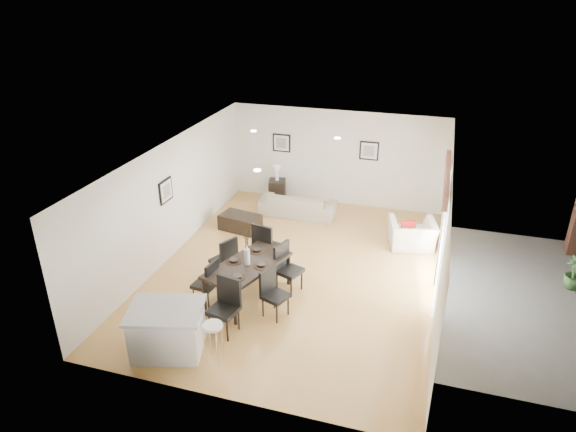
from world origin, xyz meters
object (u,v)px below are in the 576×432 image
(dining_chair_wnear, at_px, (208,281))
(bar_stool, at_px, (213,330))
(dining_chair_wfar, at_px, (226,257))
(dining_chair_foot, at_px, (265,244))
(dining_table, at_px, (248,267))
(kitchen_island, at_px, (167,330))
(sofa, at_px, (298,204))
(dining_chair_head, at_px, (226,302))
(armchair, at_px, (412,234))
(dining_chair_enear, at_px, (272,290))
(coffee_table, at_px, (240,222))
(side_table, at_px, (277,190))
(dining_chair_efar, at_px, (286,265))

(dining_chair_wnear, xyz_separation_m, bar_stool, (0.79, -1.51, 0.10))
(dining_chair_wfar, distance_m, dining_chair_foot, 0.95)
(bar_stool, bearing_deg, dining_chair_foot, 92.99)
(dining_chair_wnear, bearing_deg, bar_stool, 35.09)
(dining_table, distance_m, kitchen_island, 2.12)
(sofa, height_order, dining_chair_head, dining_chair_head)
(armchair, xyz_separation_m, dining_chair_wfar, (-3.66, -2.70, 0.23))
(dining_chair_enear, bearing_deg, dining_chair_foot, 45.11)
(dining_chair_wfar, xyz_separation_m, dining_chair_enear, (1.31, -0.85, -0.03))
(dining_chair_head, height_order, dining_chair_foot, dining_chair_foot)
(dining_chair_wfar, bearing_deg, bar_stool, 44.39)
(dining_table, xyz_separation_m, kitchen_island, (-0.73, -1.98, -0.24))
(kitchen_island, bearing_deg, dining_chair_foot, 62.05)
(armchair, bearing_deg, bar_stool, 47.00)
(dining_chair_head, bearing_deg, dining_table, 100.92)
(sofa, xyz_separation_m, armchair, (3.14, -1.00, 0.04))
(coffee_table, relative_size, kitchen_island, 0.69)
(sofa, relative_size, kitchen_island, 1.42)
(dining_table, bearing_deg, dining_chair_foot, 110.06)
(dining_chair_enear, bearing_deg, dining_chair_wfar, 78.67)
(kitchen_island, bearing_deg, dining_table, 54.64)
(side_table, distance_m, bar_stool, 6.99)
(dining_chair_wfar, distance_m, dining_chair_efar, 1.31)
(dining_chair_efar, bearing_deg, bar_stool, -171.36)
(armchair, xyz_separation_m, coffee_table, (-4.31, -0.31, -0.14))
(dining_chair_wfar, bearing_deg, dining_chair_enear, 83.15)
(dining_table, distance_m, dining_chair_wnear, 0.82)
(dining_chair_wfar, relative_size, side_table, 1.65)
(dining_chair_efar, relative_size, kitchen_island, 0.71)
(armchair, height_order, dining_chair_wfar, dining_chair_wfar)
(side_table, distance_m, kitchen_island, 6.90)
(dining_chair_wnear, relative_size, kitchen_island, 0.66)
(dining_table, height_order, dining_chair_efar, dining_chair_efar)
(dining_table, distance_m, bar_stool, 1.98)
(armchair, height_order, dining_chair_enear, dining_chair_enear)
(dining_table, relative_size, dining_chair_enear, 2.08)
(dining_table, xyz_separation_m, dining_chair_head, (0.02, -1.13, -0.09))
(sofa, distance_m, dining_chair_efar, 3.72)
(dining_chair_head, bearing_deg, coffee_table, 118.53)
(dining_chair_foot, bearing_deg, armchair, -133.46)
(dining_chair_foot, bearing_deg, kitchen_island, 90.39)
(dining_chair_wnear, height_order, kitchen_island, dining_chair_wnear)
(sofa, distance_m, dining_chair_wnear, 4.63)
(dining_chair_wfar, relative_size, dining_chair_foot, 0.91)
(sofa, height_order, kitchen_island, kitchen_island)
(dining_chair_wfar, bearing_deg, kitchen_island, 24.35)
(dining_chair_enear, bearing_deg, bar_stool, -176.88)
(side_table, bearing_deg, dining_chair_foot, -75.85)
(dining_chair_wfar, distance_m, side_table, 4.52)
(dining_chair_wnear, relative_size, bar_stool, 1.30)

